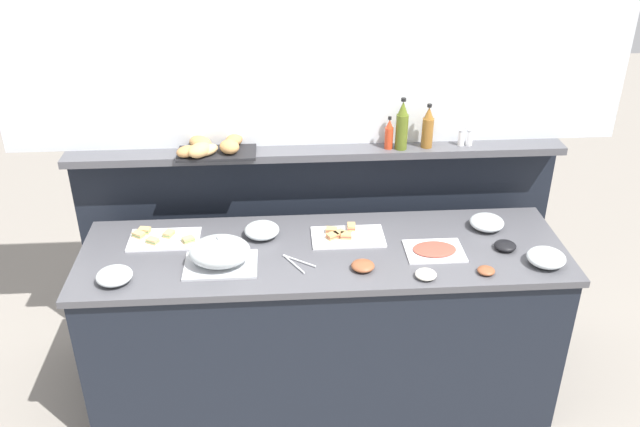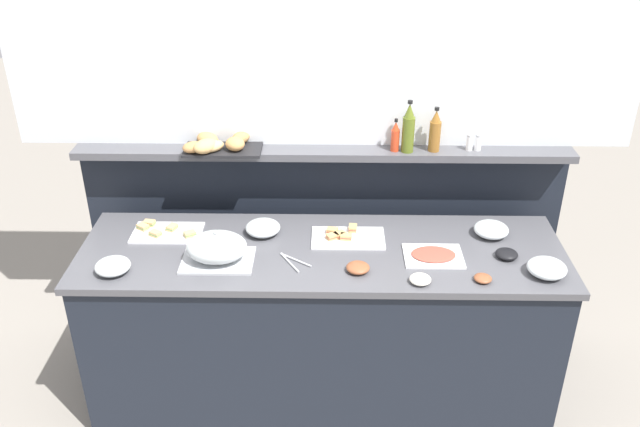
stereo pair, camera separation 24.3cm
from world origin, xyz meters
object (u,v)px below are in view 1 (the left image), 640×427
object	(u,v)px
glass_bowl_large	(487,223)
glass_bowl_extra	(546,258)
glass_bowl_small	(114,276)
hot_sauce_bottle	(389,135)
olive_oil_bottle	(402,126)
sandwich_platter_rear	(163,238)
condiment_bowl_cream	(505,246)
glass_bowl_medium	(262,231)
sandwich_platter_side	(346,236)
serving_tongs	(296,262)
vinegar_bottle_amber	(428,128)
condiment_bowl_teal	(363,266)
bread_basket	(211,148)
cold_cuts_platter	(434,250)
serving_cloche	(220,253)
salt_shaker	(461,138)
condiment_bowl_red	(486,271)
condiment_bowl_dark	(426,274)
pepper_shaker	(469,137)

from	to	relation	value
glass_bowl_large	glass_bowl_extra	xyz separation A→B (m)	(0.18, -0.35, 0.00)
glass_bowl_large	glass_bowl_small	size ratio (longest dim) A/B	1.07
glass_bowl_large	hot_sauce_bottle	distance (m)	0.68
olive_oil_bottle	hot_sauce_bottle	size ratio (longest dim) A/B	1.57
sandwich_platter_rear	condiment_bowl_cream	bearing A→B (deg)	-6.74
glass_bowl_medium	sandwich_platter_side	bearing A→B (deg)	-5.47
olive_oil_bottle	serving_tongs	bearing A→B (deg)	-136.42
vinegar_bottle_amber	condiment_bowl_teal	bearing A→B (deg)	-122.60
sandwich_platter_side	glass_bowl_medium	world-z (taller)	glass_bowl_medium
bread_basket	cold_cuts_platter	bearing A→B (deg)	-24.23
serving_cloche	condiment_bowl_teal	bearing A→B (deg)	-6.12
vinegar_bottle_amber	hot_sauce_bottle	bearing A→B (deg)	-178.45
serving_cloche	vinegar_bottle_amber	bearing A→B (deg)	27.85
serving_cloche	vinegar_bottle_amber	xyz separation A→B (m)	(1.07, 0.56, 0.37)
glass_bowl_medium	condiment_bowl_teal	distance (m)	0.58
sandwich_platter_side	condiment_bowl_cream	world-z (taller)	condiment_bowl_cream
sandwich_platter_side	glass_bowl_extra	distance (m)	0.96
hot_sauce_bottle	glass_bowl_small	bearing A→B (deg)	-153.79
condiment_bowl_teal	cold_cuts_platter	bearing A→B (deg)	19.17
cold_cuts_platter	condiment_bowl_cream	world-z (taller)	condiment_bowl_cream
cold_cuts_platter	glass_bowl_medium	bearing A→B (deg)	166.08
glass_bowl_extra	condiment_bowl_cream	xyz separation A→B (m)	(-0.15, 0.14, -0.01)
hot_sauce_bottle	olive_oil_bottle	bearing A→B (deg)	-7.47
glass_bowl_large	glass_bowl_medium	distance (m)	1.15
cold_cuts_platter	glass_bowl_large	bearing A→B (deg)	33.57
glass_bowl_large	salt_shaker	distance (m)	0.47
glass_bowl_medium	cold_cuts_platter	bearing A→B (deg)	-13.92
glass_bowl_large	condiment_bowl_cream	bearing A→B (deg)	-80.78
condiment_bowl_red	salt_shaker	bearing A→B (deg)	87.68
cold_cuts_platter	condiment_bowl_dark	size ratio (longest dim) A/B	2.85
sandwich_platter_rear	glass_bowl_small	xyz separation A→B (m)	(-0.16, -0.36, 0.02)
glass_bowl_extra	salt_shaker	bearing A→B (deg)	112.43
glass_bowl_small	pepper_shaker	size ratio (longest dim) A/B	1.88
serving_tongs	glass_bowl_small	bearing A→B (deg)	-173.03
condiment_bowl_dark	olive_oil_bottle	distance (m)	0.83
olive_oil_bottle	hot_sauce_bottle	world-z (taller)	olive_oil_bottle
olive_oil_bottle	salt_shaker	world-z (taller)	olive_oil_bottle
salt_shaker	bread_basket	size ratio (longest dim) A/B	0.21
serving_cloche	serving_tongs	world-z (taller)	serving_cloche
sandwich_platter_rear	vinegar_bottle_amber	bearing A→B (deg)	12.56
glass_bowl_large	glass_bowl_extra	distance (m)	0.40
condiment_bowl_dark	cold_cuts_platter	bearing A→B (deg)	67.90
condiment_bowl_red	bread_basket	distance (m)	1.49
glass_bowl_extra	serving_tongs	size ratio (longest dim) A/B	1.09
sandwich_platter_rear	glass_bowl_extra	xyz separation A→B (m)	(1.83, -0.34, 0.02)
cold_cuts_platter	sandwich_platter_rear	bearing A→B (deg)	171.35
sandwich_platter_side	bread_basket	xyz separation A→B (m)	(-0.67, 0.32, 0.36)
condiment_bowl_dark	glass_bowl_medium	bearing A→B (deg)	150.56
glass_bowl_small	vinegar_bottle_amber	size ratio (longest dim) A/B	0.69
bread_basket	glass_bowl_large	bearing A→B (deg)	-11.20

